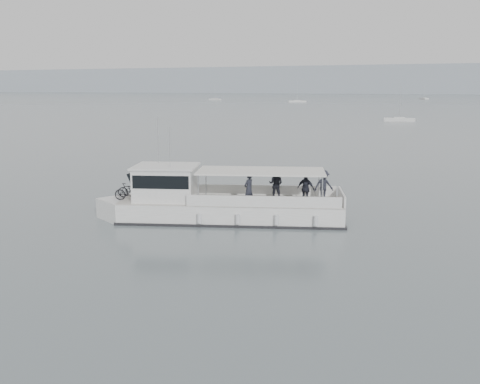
% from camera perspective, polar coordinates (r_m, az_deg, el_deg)
% --- Properties ---
extents(ground, '(1400.00, 1400.00, 0.00)m').
position_cam_1_polar(ground, '(29.51, -12.46, -3.09)').
color(ground, slate).
rests_on(ground, ground).
extents(headland, '(1400.00, 90.00, 28.00)m').
position_cam_1_polar(headland, '(583.48, 21.84, 11.08)').
color(headland, '#939EA8').
rests_on(headland, ground).
extents(tour_boat, '(13.41, 6.91, 5.69)m').
position_cam_1_polar(tour_boat, '(29.03, -3.24, -1.18)').
color(tour_boat, white).
rests_on(tour_boat, ground).
extents(moored_fleet, '(386.05, 366.89, 9.87)m').
position_cam_1_polar(moored_fleet, '(211.09, 20.60, 8.64)').
color(moored_fleet, white).
rests_on(moored_fleet, ground).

